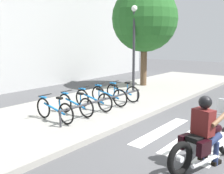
# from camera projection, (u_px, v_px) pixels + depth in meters

# --- Properties ---
(ground_plane) EXTENTS (48.00, 48.00, 0.00)m
(ground_plane) POSITION_uv_depth(u_px,v_px,m) (216.00, 148.00, 6.36)
(ground_plane) COLOR #4C4C4F
(sidewalk) EXTENTS (24.00, 4.40, 0.15)m
(sidewalk) POSITION_uv_depth(u_px,v_px,m) (75.00, 112.00, 9.23)
(sidewalk) COLOR gray
(sidewalk) RESTS_ON ground
(crosswalk_stripe_2) EXTENTS (2.80, 0.40, 0.01)m
(crosswalk_stripe_2) POSITION_uv_depth(u_px,v_px,m) (220.00, 145.00, 6.58)
(crosswalk_stripe_2) COLOR white
(crosswalk_stripe_2) RESTS_ON ground
(crosswalk_stripe_3) EXTENTS (2.80, 0.40, 0.01)m
(crosswalk_stripe_3) POSITION_uv_depth(u_px,v_px,m) (189.00, 137.00, 7.06)
(crosswalk_stripe_3) COLOR white
(crosswalk_stripe_3) RESTS_ON ground
(crosswalk_stripe_4) EXTENTS (2.80, 0.40, 0.01)m
(crosswalk_stripe_4) POSITION_uv_depth(u_px,v_px,m) (161.00, 131.00, 7.55)
(crosswalk_stripe_4) COLOR white
(crosswalk_stripe_4) RESTS_ON ground
(motorcycle) EXTENTS (2.26, 0.88, 1.26)m
(motorcycle) POSITION_uv_depth(u_px,v_px,m) (207.00, 142.00, 5.51)
(motorcycle) COLOR black
(motorcycle) RESTS_ON ground
(rider) EXTENTS (0.72, 0.64, 1.46)m
(rider) POSITION_uv_depth(u_px,v_px,m) (205.00, 125.00, 5.40)
(rider) COLOR #591919
(rider) RESTS_ON ground
(bicycle_0) EXTENTS (0.48, 1.66, 0.76)m
(bicycle_0) POSITION_uv_depth(u_px,v_px,m) (54.00, 110.00, 7.89)
(bicycle_0) COLOR black
(bicycle_0) RESTS_ON sidewalk
(bicycle_1) EXTENTS (0.48, 1.60, 0.75)m
(bicycle_1) POSITION_uv_depth(u_px,v_px,m) (75.00, 104.00, 8.55)
(bicycle_1) COLOR black
(bicycle_1) RESTS_ON sidewalk
(bicycle_2) EXTENTS (0.48, 1.70, 0.77)m
(bicycle_2) POSITION_uv_depth(u_px,v_px,m) (93.00, 100.00, 9.20)
(bicycle_2) COLOR black
(bicycle_2) RESTS_ON sidewalk
(bicycle_3) EXTENTS (0.48, 1.68, 0.78)m
(bicycle_3) POSITION_uv_depth(u_px,v_px,m) (109.00, 95.00, 9.86)
(bicycle_3) COLOR black
(bicycle_3) RESTS_ON sidewalk
(bicycle_4) EXTENTS (0.48, 1.58, 0.76)m
(bicycle_4) POSITION_uv_depth(u_px,v_px,m) (122.00, 92.00, 10.51)
(bicycle_4) COLOR black
(bicycle_4) RESTS_ON sidewalk
(bike_rack) EXTENTS (4.00, 0.07, 0.49)m
(bike_rack) POSITION_uv_depth(u_px,v_px,m) (106.00, 100.00, 8.85)
(bike_rack) COLOR #333338
(bike_rack) RESTS_ON sidewalk
(street_lamp) EXTENTS (0.28, 0.28, 4.02)m
(street_lamp) POSITION_uv_depth(u_px,v_px,m) (134.00, 41.00, 12.27)
(street_lamp) COLOR #2D2D33
(street_lamp) RESTS_ON ground
(tree_near_rack) EXTENTS (3.31, 3.31, 5.19)m
(tree_near_rack) POSITION_uv_depth(u_px,v_px,m) (145.00, 19.00, 13.51)
(tree_near_rack) COLOR brown
(tree_near_rack) RESTS_ON ground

